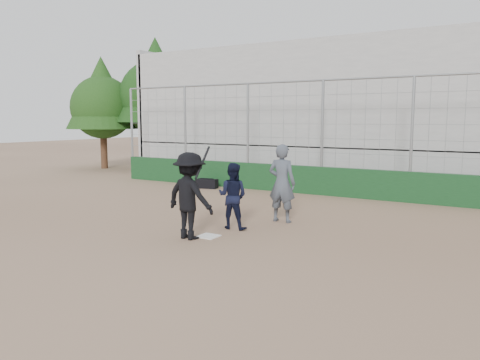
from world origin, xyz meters
The scene contains 10 objects.
ground centered at (0.00, 0.00, 0.00)m, with size 90.00×90.00×0.00m, color brown.
home_plate centered at (0.00, 0.00, 0.01)m, with size 0.44×0.44×0.02m, color white.
backstop centered at (0.00, 7.00, 0.96)m, with size 18.10×0.25×4.04m.
bleachers centered at (0.00, 11.95, 2.92)m, with size 20.25×6.70×6.98m.
tree_left centered at (-11.00, 11.00, 4.39)m, with size 4.48×4.48×7.00m.
tree_right centered at (-13.50, 9.50, 3.76)m, with size 3.84×3.84×6.00m.
batter_at_plate centered at (-0.27, -0.33, 0.97)m, with size 1.33×0.87×2.07m.
catcher_crouched centered at (0.06, 0.95, 0.55)m, with size 0.82×0.65×1.10m.
umpire centered at (0.74, 2.28, 0.92)m, with size 0.74×0.49×1.83m, color #454D58.
equipment_bag centered at (-4.39, 6.23, 0.18)m, with size 0.89×0.51×0.40m.
Camera 1 is at (5.96, -8.55, 2.65)m, focal length 35.00 mm.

